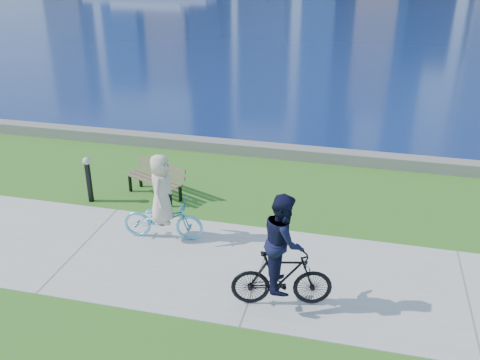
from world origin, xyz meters
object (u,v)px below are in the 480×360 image
object	(u,v)px
bollard_lamp	(88,176)
park_bench	(157,177)
cyclist_man	(282,260)
cyclist_woman	(162,208)

from	to	relation	value
bollard_lamp	park_bench	bearing A→B (deg)	25.88
cyclist_man	park_bench	bearing A→B (deg)	33.24
cyclist_woman	cyclist_man	world-z (taller)	cyclist_man
park_bench	cyclist_woman	world-z (taller)	cyclist_woman
park_bench	bollard_lamp	size ratio (longest dim) A/B	1.44
cyclist_woman	cyclist_man	bearing A→B (deg)	-125.77
cyclist_woman	cyclist_man	xyz separation A→B (m)	(2.97, -1.71, 0.20)
bollard_lamp	cyclist_man	bearing A→B (deg)	-28.75
cyclist_woman	bollard_lamp	bearing A→B (deg)	56.96
bollard_lamp	cyclist_woman	xyz separation A→B (m)	(2.50, -1.29, 0.07)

